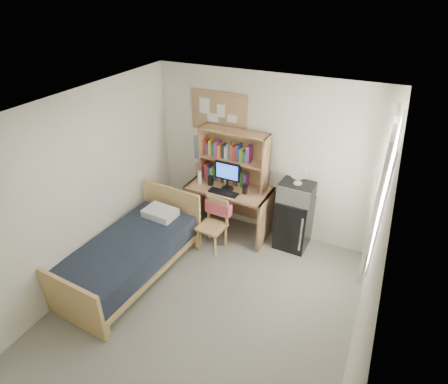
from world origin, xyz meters
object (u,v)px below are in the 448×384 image
at_px(speaker_right, 245,189).
at_px(desk_fan, 299,174).
at_px(bulletin_board, 219,112).
at_px(desk, 229,209).
at_px(mini_fridge, 294,223).
at_px(microwave, 297,192).
at_px(desk_chair, 212,227).
at_px(bed, 130,258).
at_px(speaker_left, 211,181).
at_px(monitor, 227,177).

bearing_deg(speaker_right, desk_fan, 11.56).
distance_m(bulletin_board, desk, 1.58).
bearing_deg(mini_fridge, bulletin_board, 172.33).
height_order(bulletin_board, microwave, bulletin_board).
bearing_deg(desk, microwave, 5.19).
relative_size(desk_chair, mini_fridge, 1.01).
bearing_deg(bed, desk_chair, 55.73).
bearing_deg(bulletin_board, speaker_left, -84.75).
xyz_separation_m(speaker_right, desk_fan, (0.77, 0.14, 0.37)).
height_order(desk, desk_fan, desk_fan).
xyz_separation_m(desk, desk_fan, (1.07, 0.07, 0.86)).
height_order(desk_chair, monitor, monitor).
relative_size(speaker_right, desk_fan, 0.51).
distance_m(desk, speaker_left, 0.58).
xyz_separation_m(desk, speaker_right, (0.30, -0.07, 0.50)).
bearing_deg(desk_chair, bed, -122.72).
relative_size(bulletin_board, monitor, 2.13).
relative_size(desk, desk_fan, 4.25).
relative_size(bed, microwave, 4.14).
relative_size(bulletin_board, mini_fridge, 1.13).
height_order(mini_fridge, microwave, microwave).
relative_size(bulletin_board, bed, 0.46).
xyz_separation_m(desk, monitor, (-0.00, -0.06, 0.64)).
relative_size(desk, speaker_left, 8.26).
height_order(bulletin_board, speaker_right, bulletin_board).
distance_m(desk, speaker_right, 0.58).
relative_size(microwave, desk_fan, 1.57).
height_order(bulletin_board, desk_fan, bulletin_board).
distance_m(bulletin_board, desk_chair, 1.77).
bearing_deg(speaker_left, microwave, 6.55).
xyz_separation_m(microwave, desk_fan, (0.00, 0.00, 0.30)).
relative_size(mini_fridge, monitor, 1.89).
distance_m(bed, desk_fan, 2.70).
xyz_separation_m(monitor, microwave, (1.07, 0.13, -0.08)).
height_order(bed, monitor, monitor).
bearing_deg(desk_fan, mini_fridge, 90.00).
distance_m(bed, monitor, 1.89).
bearing_deg(speaker_left, speaker_right, -0.00).
relative_size(desk, desk_chair, 1.58).
xyz_separation_m(bed, desk_fan, (1.90, 1.64, 1.00)).
xyz_separation_m(speaker_left, speaker_right, (0.60, -0.02, -0.00)).
bearing_deg(speaker_left, bed, -107.52).
xyz_separation_m(mini_fridge, desk_fan, (-0.00, -0.02, 0.86)).
bearing_deg(desk_chair, monitor, 91.74).
bearing_deg(mini_fridge, speaker_right, -166.23).
distance_m(bulletin_board, mini_fridge, 2.07).
relative_size(desk_chair, speaker_left, 5.23).
bearing_deg(desk, monitor, -90.00).
xyz_separation_m(bed, microwave, (1.90, 1.64, 0.70)).
height_order(speaker_right, microwave, microwave).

